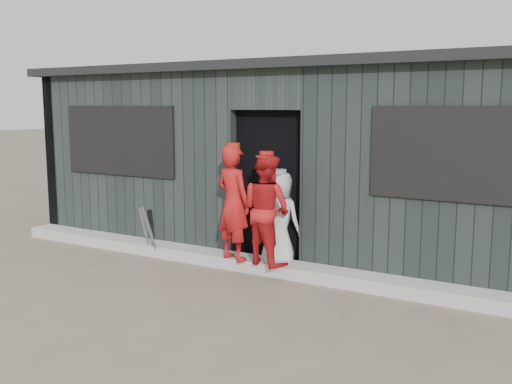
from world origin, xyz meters
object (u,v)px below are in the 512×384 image
Objects in this scene: bat_right at (152,233)px; player_grey_back at (279,220)px; bat_left at (146,231)px; bat_mid at (150,232)px; player_red_right at (266,209)px; dugout at (314,158)px; player_red_left at (233,203)px.

player_grey_back is (1.75, 0.40, 0.28)m from bat_right.
bat_left reaches higher than bat_right.
bat_mid is at bearing 24.07° from player_grey_back.
player_red_right reaches higher than bat_right.
bat_left is at bearing 149.67° from bat_mid.
player_grey_back is (-0.02, 0.38, -0.20)m from player_red_right.
bat_right is (0.13, -0.02, -0.00)m from bat_left.
player_grey_back is (1.88, 0.38, 0.28)m from bat_left.
dugout is (1.68, 1.83, 0.94)m from bat_left.
player_red_left reaches higher than bat_left.
player_grey_back is at bearing -69.57° from player_red_right.
bat_mid is 0.53× the size of player_red_left.
bat_mid is at bearing -128.32° from dugout.
bat_right is 1.81m from player_grey_back.
bat_mid is 0.56× the size of player_red_right.
bat_mid reaches higher than bat_left.
bat_left is 0.08× the size of dugout.
dugout reaches higher than bat_right.
bat_left is 0.52× the size of player_red_right.
dugout is at bearing -66.09° from player_red_right.
player_grey_back reaches higher than bat_left.
player_red_right is 1.08× the size of player_grey_back.
bat_left is 0.56× the size of player_grey_back.
bat_right is (-0.03, 0.08, -0.03)m from bat_mid.
bat_right is at bearing -8.96° from bat_left.
player_red_right reaches higher than bat_mid.
bat_mid is (0.16, -0.10, 0.03)m from bat_left.
player_red_left is (1.32, -0.00, 0.53)m from bat_right.
bat_right is 0.51× the size of player_red_right.
bat_left is at bearing 19.97° from player_grey_back.
dugout is (1.55, 1.85, 0.95)m from bat_right.
dugout reaches higher than player_red_right.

